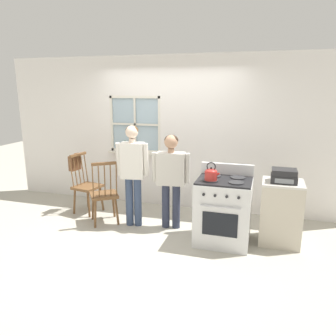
% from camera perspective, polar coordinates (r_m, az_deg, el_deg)
% --- Properties ---
extents(ground_plane, '(16.00, 16.00, 0.00)m').
position_cam_1_polar(ground_plane, '(4.97, -3.96, -11.80)').
color(ground_plane, '#B2AD9E').
extents(wall_back, '(6.40, 0.16, 2.70)m').
position_cam_1_polar(wall_back, '(5.86, 0.91, 5.94)').
color(wall_back, white).
rests_on(wall_back, ground_plane).
extents(chair_by_window, '(0.48, 0.49, 1.04)m').
position_cam_1_polar(chair_by_window, '(5.89, -14.02, -3.13)').
color(chair_by_window, brown).
rests_on(chair_by_window, ground_plane).
extents(chair_near_wall, '(0.57, 0.57, 1.04)m').
position_cam_1_polar(chair_near_wall, '(5.36, -11.05, -4.67)').
color(chair_near_wall, brown).
rests_on(chair_near_wall, ground_plane).
extents(person_elderly_left, '(0.51, 0.27, 1.59)m').
position_cam_1_polar(person_elderly_left, '(5.07, -6.17, 0.11)').
color(person_elderly_left, '#384766').
rests_on(person_elderly_left, ground_plane).
extents(person_teen_center, '(0.59, 0.26, 1.47)m').
position_cam_1_polar(person_teen_center, '(4.97, 0.53, -0.78)').
color(person_teen_center, '#2D3347').
rests_on(person_teen_center, ground_plane).
extents(stove, '(0.75, 0.68, 1.08)m').
position_cam_1_polar(stove, '(4.69, 9.59, -7.30)').
color(stove, silver).
rests_on(stove, ground_plane).
extents(kettle, '(0.21, 0.17, 0.25)m').
position_cam_1_polar(kettle, '(4.42, 7.50, -1.02)').
color(kettle, red).
rests_on(kettle, stove).
extents(potted_plant, '(0.15, 0.15, 0.23)m').
position_cam_1_polar(potted_plant, '(6.13, -7.53, 3.51)').
color(potted_plant, '#935B3D').
rests_on(potted_plant, wall_back).
extents(handbag, '(0.22, 0.23, 0.31)m').
position_cam_1_polar(handbag, '(5.95, -15.94, 0.92)').
color(handbag, brown).
rests_on(handbag, chair_by_window).
extents(side_counter, '(0.55, 0.50, 0.90)m').
position_cam_1_polar(side_counter, '(4.87, 19.03, -7.35)').
color(side_counter, beige).
rests_on(side_counter, ground_plane).
extents(stereo, '(0.34, 0.29, 0.18)m').
position_cam_1_polar(stereo, '(4.69, 19.55, -1.30)').
color(stereo, '#232326').
rests_on(stereo, side_counter).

